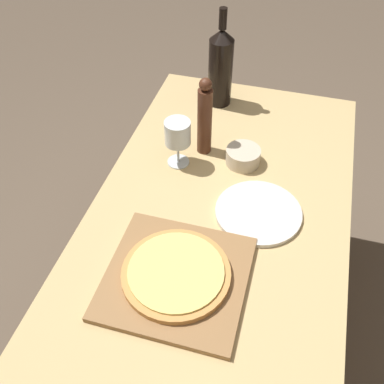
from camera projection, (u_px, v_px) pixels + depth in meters
ground_plane at (210, 336)px, 1.85m from camera, size 12.00×12.00×0.00m
dining_table at (216, 239)px, 1.39m from camera, size 0.76×1.45×0.74m
cutting_board at (176, 278)px, 1.16m from camera, size 0.36×0.35×0.02m
pizza at (176, 273)px, 1.15m from camera, size 0.28×0.28×0.02m
wine_bottle at (221, 67)px, 1.63m from camera, size 0.09×0.09×0.37m
pepper_mill at (205, 118)px, 1.44m from camera, size 0.05×0.05×0.28m
wine_glass at (178, 134)px, 1.41m from camera, size 0.08×0.08×0.16m
small_bowl at (243, 156)px, 1.47m from camera, size 0.11×0.11×0.05m
dinner_plate at (258, 212)px, 1.33m from camera, size 0.26×0.26×0.01m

